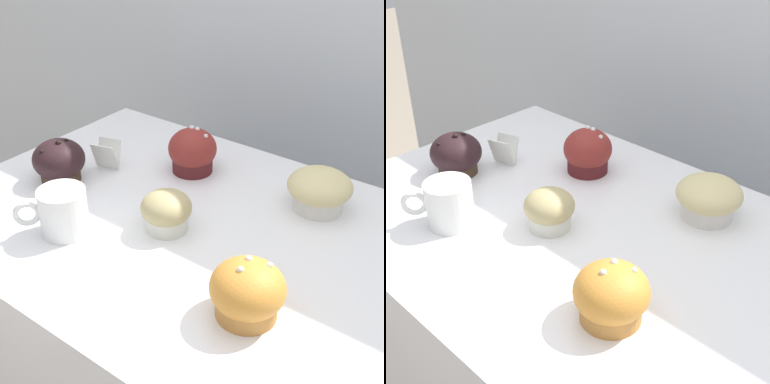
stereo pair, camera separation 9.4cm
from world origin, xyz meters
TOP-DOWN VIEW (x-y plane):
  - wall_back at (0.00, 0.60)m, footprint 3.20×0.10m
  - muffin_front_center at (-0.34, -0.03)m, footprint 0.10×0.10m
  - muffin_back_left at (0.11, 0.18)m, footprint 0.12×0.12m
  - muffin_back_right at (0.15, -0.13)m, footprint 0.11×0.11m
  - muffin_front_left at (-0.16, 0.15)m, footprint 0.10×0.10m
  - muffin_front_right at (-0.07, -0.04)m, footprint 0.09×0.09m
  - coffee_cup at (-0.20, -0.15)m, footprint 0.10×0.11m
  - price_card at (-0.30, 0.06)m, footprint 0.06×0.05m

SIDE VIEW (x-z plane):
  - wall_back at x=0.00m, z-range 0.00..1.80m
  - price_card at x=-0.30m, z-range 0.95..1.01m
  - muffin_front_right at x=-0.07m, z-range 0.94..1.02m
  - muffin_back_left at x=0.11m, z-range 0.95..1.02m
  - muffin_back_right at x=0.15m, z-range 0.94..1.03m
  - muffin_front_center at x=-0.34m, z-range 0.94..1.03m
  - muffin_front_left at x=-0.16m, z-range 0.94..1.04m
  - coffee_cup at x=-0.20m, z-range 0.95..1.03m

